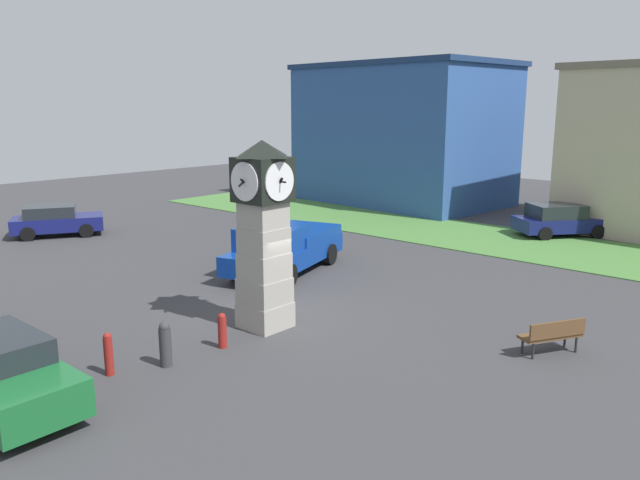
# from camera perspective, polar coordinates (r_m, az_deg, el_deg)

# --- Properties ---
(ground_plane) EXTENTS (75.63, 75.63, 0.00)m
(ground_plane) POSITION_cam_1_polar(r_m,az_deg,el_deg) (18.33, -3.80, -6.91)
(ground_plane) COLOR #38383A
(clock_tower) EXTENTS (1.66, 1.63, 5.12)m
(clock_tower) POSITION_cam_1_polar(r_m,az_deg,el_deg) (16.75, -5.18, 0.75)
(clock_tower) COLOR #9F9A8F
(clock_tower) RESTS_ON ground_plane
(bollard_near_tower) EXTENTS (0.29, 0.29, 1.01)m
(bollard_near_tower) POSITION_cam_1_polar(r_m,az_deg,el_deg) (14.70, -24.11, -10.84)
(bollard_near_tower) COLOR #333338
(bollard_near_tower) RESTS_ON ground_plane
(bollard_mid_row) EXTENTS (0.20, 0.20, 1.01)m
(bollard_mid_row) POSITION_cam_1_polar(r_m,az_deg,el_deg) (15.09, -18.78, -9.81)
(bollard_mid_row) COLOR maroon
(bollard_mid_row) RESTS_ON ground_plane
(bollard_far_row) EXTENTS (0.28, 0.28, 1.09)m
(bollard_far_row) POSITION_cam_1_polar(r_m,az_deg,el_deg) (15.19, -13.97, -9.19)
(bollard_far_row) COLOR #333338
(bollard_far_row) RESTS_ON ground_plane
(bollard_end_row) EXTENTS (0.22, 0.22, 0.91)m
(bollard_end_row) POSITION_cam_1_polar(r_m,az_deg,el_deg) (16.03, -8.93, -8.15)
(bollard_end_row) COLOR maroon
(bollard_end_row) RESTS_ON ground_plane
(car_by_building) EXTENTS (3.98, 1.88, 1.53)m
(car_by_building) POSITION_cam_1_polar(r_m,az_deg,el_deg) (14.14, -27.16, -10.88)
(car_by_building) COLOR #19602D
(car_by_building) RESTS_ON ground_plane
(car_far_lot) EXTENTS (4.06, 4.42, 1.51)m
(car_far_lot) POSITION_cam_1_polar(r_m,az_deg,el_deg) (31.08, 21.07, 1.73)
(car_far_lot) COLOR navy
(car_far_lot) RESTS_ON ground_plane
(car_silver_hatch) EXTENTS (3.53, 4.37, 1.44)m
(car_silver_hatch) POSITION_cam_1_polar(r_m,az_deg,el_deg) (31.60, -23.00, 1.68)
(car_silver_hatch) COLOR navy
(car_silver_hatch) RESTS_ON ground_plane
(pickup_truck) EXTENTS (3.68, 5.98, 1.85)m
(pickup_truck) POSITION_cam_1_polar(r_m,az_deg,el_deg) (22.76, -3.26, -0.64)
(pickup_truck) COLOR navy
(pickup_truck) RESTS_ON ground_plane
(bench) EXTENTS (1.25, 1.65, 0.90)m
(bench) POSITION_cam_1_polar(r_m,az_deg,el_deg) (16.44, 20.51, -8.04)
(bench) COLOR brown
(bench) RESTS_ON ground_plane
(warehouse_blue_far) EXTENTS (12.90, 9.13, 8.46)m
(warehouse_blue_far) POSITION_cam_1_polar(r_m,az_deg,el_deg) (39.46, 7.57, 9.60)
(warehouse_blue_far) COLOR #2D5193
(warehouse_blue_far) RESTS_ON ground_plane
(grass_verge_far) EXTENTS (45.38, 6.21, 0.04)m
(grass_verge_far) POSITION_cam_1_polar(r_m,az_deg,el_deg) (28.69, 19.00, -0.47)
(grass_verge_far) COLOR #477A38
(grass_verge_far) RESTS_ON ground_plane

